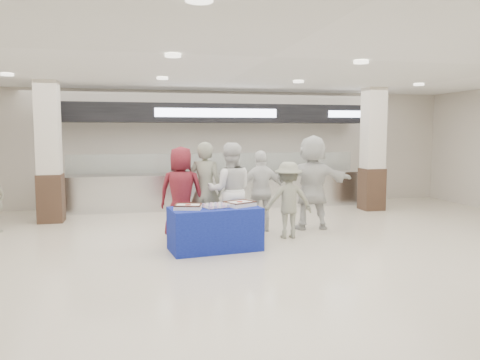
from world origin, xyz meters
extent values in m
plane|color=beige|center=(0.00, 0.00, 0.00)|extent=(14.00, 14.00, 0.00)
cube|color=silver|center=(0.00, 5.40, 0.45)|extent=(8.00, 0.80, 0.90)
cube|color=silver|center=(0.00, 5.40, 0.92)|extent=(8.00, 0.85, 0.04)
cube|color=white|center=(0.00, 5.10, 1.25)|extent=(7.60, 0.02, 0.50)
cube|color=black|center=(0.00, 5.40, 2.55)|extent=(8.40, 0.70, 0.50)
cube|color=white|center=(0.00, 5.04, 2.55)|extent=(3.20, 0.03, 0.22)
cube|color=white|center=(3.80, 5.04, 2.55)|extent=(1.40, 0.03, 0.18)
cube|color=#362318|center=(-4.00, 4.20, 0.55)|extent=(0.55, 0.55, 1.10)
cube|color=silver|center=(-4.00, 4.20, 2.15)|extent=(0.50, 0.50, 2.10)
cube|color=#362318|center=(4.00, 4.20, 0.55)|extent=(0.55, 0.55, 1.10)
cube|color=silver|center=(4.00, 4.20, 2.15)|extent=(0.50, 0.50, 2.10)
cube|color=navy|center=(-0.75, 0.86, 0.38)|extent=(1.64, 0.98, 0.75)
cube|color=white|center=(-1.22, 0.80, 0.78)|extent=(0.51, 0.44, 0.07)
cube|color=#442013|center=(-1.22, 0.80, 0.83)|extent=(0.51, 0.44, 0.02)
cylinder|color=#B02319|center=(-1.22, 0.80, 0.82)|extent=(0.12, 0.12, 0.01)
cube|color=white|center=(-0.30, 0.91, 0.79)|extent=(0.59, 0.55, 0.07)
cube|color=#442013|center=(-0.30, 0.91, 0.84)|extent=(0.59, 0.55, 0.02)
cylinder|color=#B02319|center=(-0.30, 0.91, 0.83)|extent=(0.14, 0.14, 0.01)
cube|color=#ACADB1|center=(-0.74, 0.84, 0.76)|extent=(0.48, 0.41, 0.02)
imported|color=maroon|center=(-1.23, 1.92, 0.89)|extent=(1.00, 0.80, 1.78)
imported|color=slate|center=(-0.76, 1.93, 0.93)|extent=(0.80, 0.69, 1.87)
imported|color=white|center=(-0.31, 1.73, 0.93)|extent=(0.98, 0.81, 1.85)
imported|color=white|center=(0.44, 2.20, 0.84)|extent=(0.99, 0.43, 1.68)
imported|color=slate|center=(0.79, 1.50, 0.74)|extent=(0.99, 0.61, 1.48)
imported|color=silver|center=(1.55, 2.22, 0.99)|extent=(1.89, 0.74, 1.99)
camera|label=1|loc=(-2.03, -7.06, 2.05)|focal=35.00mm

